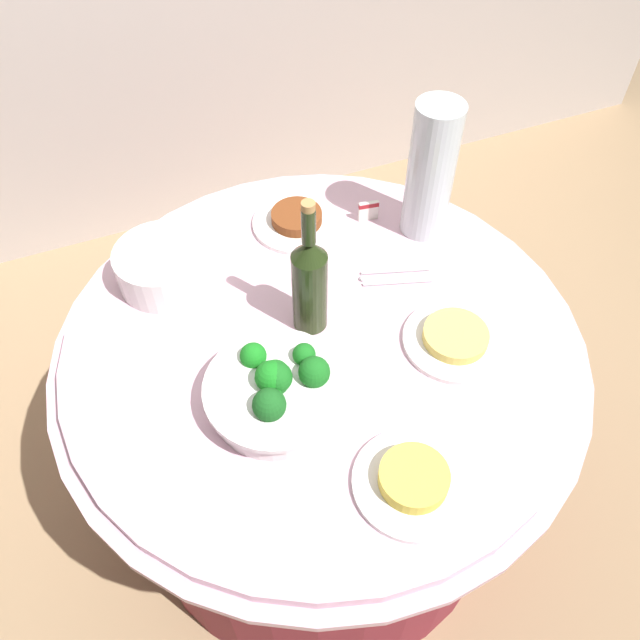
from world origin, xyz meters
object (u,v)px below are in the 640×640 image
(food_plate_fried_egg, at_px, (413,481))
(wine_bottle, at_px, (310,282))
(decorative_fruit_vase, at_px, (430,177))
(food_plate_stir_fry, at_px, (297,220))
(broccoli_bowl, at_px, (277,389))
(label_placard_front, at_px, (368,210))
(food_plate_noodles, at_px, (455,339))
(serving_tongs, at_px, (393,277))
(plate_stack, at_px, (163,266))

(food_plate_fried_egg, bearing_deg, wine_bottle, 94.29)
(decorative_fruit_vase, distance_m, food_plate_stir_fry, 0.34)
(broccoli_bowl, relative_size, food_plate_fried_egg, 1.27)
(decorative_fruit_vase, height_order, food_plate_fried_egg, decorative_fruit_vase)
(broccoli_bowl, relative_size, decorative_fruit_vase, 0.82)
(decorative_fruit_vase, relative_size, label_placard_front, 6.18)
(food_plate_noodles, bearing_deg, label_placard_front, 90.85)
(wine_bottle, relative_size, decorative_fruit_vase, 0.99)
(decorative_fruit_vase, relative_size, serving_tongs, 2.05)
(decorative_fruit_vase, bearing_deg, plate_stack, 174.39)
(food_plate_stir_fry, distance_m, label_placard_front, 0.18)
(food_plate_stir_fry, xyz_separation_m, label_placard_front, (0.17, -0.05, 0.02))
(food_plate_fried_egg, bearing_deg, broccoli_bowl, 122.94)
(decorative_fruit_vase, bearing_deg, broccoli_bowl, -145.43)
(serving_tongs, relative_size, food_plate_stir_fry, 0.75)
(decorative_fruit_vase, height_order, food_plate_stir_fry, decorative_fruit_vase)
(plate_stack, height_order, food_plate_stir_fry, plate_stack)
(broccoli_bowl, height_order, decorative_fruit_vase, decorative_fruit_vase)
(wine_bottle, distance_m, food_plate_fried_egg, 0.44)
(food_plate_fried_egg, bearing_deg, food_plate_noodles, 47.89)
(food_plate_noodles, bearing_deg, decorative_fruit_vase, 73.03)
(decorative_fruit_vase, bearing_deg, label_placard_front, 145.58)
(decorative_fruit_vase, xyz_separation_m, label_placard_front, (-0.11, 0.08, -0.12))
(food_plate_fried_egg, height_order, label_placard_front, label_placard_front)
(wine_bottle, relative_size, food_plate_stir_fry, 1.53)
(wine_bottle, relative_size, serving_tongs, 2.03)
(decorative_fruit_vase, distance_m, food_plate_noodles, 0.39)
(food_plate_noodles, relative_size, food_plate_fried_egg, 1.00)
(serving_tongs, bearing_deg, plate_stack, 158.60)
(serving_tongs, xyz_separation_m, food_plate_stir_fry, (-0.14, 0.25, 0.01))
(plate_stack, height_order, serving_tongs, plate_stack)
(broccoli_bowl, xyz_separation_m, food_plate_stir_fry, (0.22, 0.47, -0.03))
(broccoli_bowl, height_order, food_plate_stir_fry, broccoli_bowl)
(broccoli_bowl, xyz_separation_m, label_placard_front, (0.39, 0.42, -0.01))
(decorative_fruit_vase, bearing_deg, food_plate_fried_egg, -119.20)
(serving_tongs, bearing_deg, food_plate_stir_fry, 119.13)
(food_plate_noodles, bearing_deg, wine_bottle, 147.56)
(decorative_fruit_vase, xyz_separation_m, food_plate_noodles, (-0.11, -0.35, -0.14))
(serving_tongs, bearing_deg, broccoli_bowl, -148.89)
(broccoli_bowl, bearing_deg, decorative_fruit_vase, 34.57)
(serving_tongs, relative_size, food_plate_noodles, 0.75)
(broccoli_bowl, xyz_separation_m, food_plate_noodles, (0.40, -0.00, -0.03))
(food_plate_noodles, xyz_separation_m, food_plate_stir_fry, (-0.18, 0.47, 0.00))
(food_plate_stir_fry, bearing_deg, serving_tongs, -60.87)
(food_plate_stir_fry, bearing_deg, plate_stack, -169.67)
(food_plate_noodles, distance_m, food_plate_stir_fry, 0.50)
(broccoli_bowl, bearing_deg, wine_bottle, 51.08)
(serving_tongs, relative_size, label_placard_front, 3.02)
(broccoli_bowl, height_order, label_placard_front, broccoli_bowl)
(plate_stack, bearing_deg, food_plate_stir_fry, 10.33)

